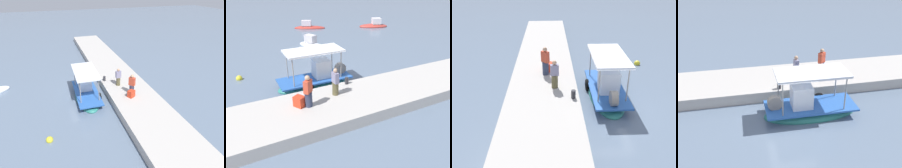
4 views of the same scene
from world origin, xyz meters
The scene contains 8 objects.
ground_plane centered at (0.00, 0.00, 0.00)m, with size 120.00×120.00×0.00m, color slate.
dock_quay centered at (0.00, -3.94, 0.34)m, with size 36.00×3.97×0.69m, color #BBB5AD.
main_fishing_boat centered at (-1.07, -0.24, 0.44)m, with size 5.23×2.12×2.93m.
fisherman_near_bollard centered at (-1.05, -3.24, 1.43)m, with size 0.39×0.48×1.65m.
fisherman_by_crate centered at (-2.91, -3.77, 1.50)m, with size 0.56×0.56×1.80m.
mooring_bollard centered at (0.22, -2.28, 0.91)m, with size 0.24×0.24×0.45m, color #2D2D33.
cargo_crate centered at (-3.36, -3.55, 0.98)m, with size 0.55×0.44×0.59m, color red.
marker_buoy centered at (-5.81, 3.18, 0.09)m, with size 0.46×0.46×0.46m.
Camera 1 is at (-16.37, 2.37, 9.24)m, focal length 31.98 mm.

